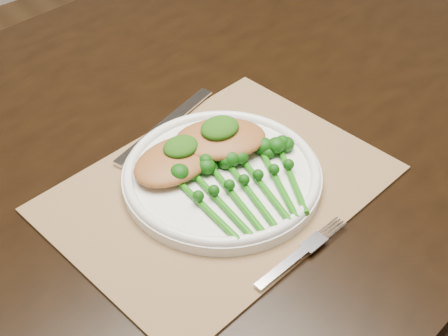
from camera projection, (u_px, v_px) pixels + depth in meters
floor at (258, 332)px, 1.53m from camera, size 4.00×4.00×0.00m
dining_table at (212, 269)px, 1.20m from camera, size 1.68×1.05×0.75m
placemat at (220, 188)px, 0.82m from camera, size 0.45×0.35×0.00m
dinner_plate at (222, 174)px, 0.82m from camera, size 0.26×0.26×0.02m
knife at (156, 133)px, 0.90m from camera, size 0.21×0.07×0.01m
fork at (307, 248)px, 0.74m from camera, size 0.15×0.02×0.00m
chicken_fillet_left at (175, 160)px, 0.82m from camera, size 0.13×0.09×0.02m
chicken_fillet_right at (220, 139)px, 0.84m from camera, size 0.15×0.14×0.03m
pesto_dollop_left at (181, 147)px, 0.82m from camera, size 0.05×0.04×0.02m
pesto_dollop_right at (220, 128)px, 0.83m from camera, size 0.05×0.05×0.02m
broccolini_bundle at (251, 194)px, 0.78m from camera, size 0.18×0.19×0.04m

